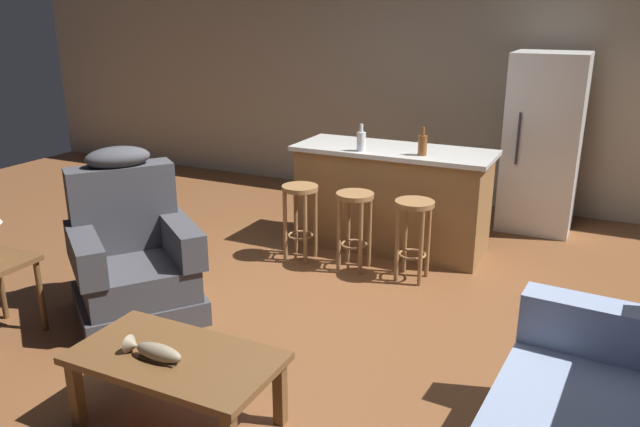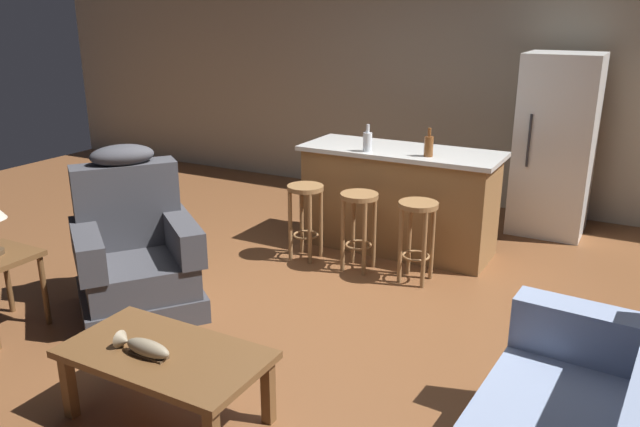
# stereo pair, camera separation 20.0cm
# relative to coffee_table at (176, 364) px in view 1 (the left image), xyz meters

# --- Properties ---
(ground_plane) EXTENTS (12.00, 12.00, 0.00)m
(ground_plane) POSITION_rel_coffee_table_xyz_m (0.12, 1.67, -0.36)
(ground_plane) COLOR brown
(back_wall) EXTENTS (12.00, 0.05, 2.60)m
(back_wall) POSITION_rel_coffee_table_xyz_m (0.12, 4.79, 0.94)
(back_wall) COLOR #A89E89
(back_wall) RESTS_ON ground_plane
(coffee_table) EXTENTS (1.10, 0.60, 0.42)m
(coffee_table) POSITION_rel_coffee_table_xyz_m (0.00, 0.00, 0.00)
(coffee_table) COLOR brown
(coffee_table) RESTS_ON ground_plane
(fish_figurine) EXTENTS (0.34, 0.10, 0.10)m
(fish_figurine) POSITION_rel_coffee_table_xyz_m (-0.07, -0.08, 0.10)
(fish_figurine) COLOR #4C3823
(fish_figurine) RESTS_ON coffee_table
(recliner_near_lamp) EXTENTS (1.18, 1.18, 1.20)m
(recliner_near_lamp) POSITION_rel_coffee_table_xyz_m (-1.14, 0.95, 0.06)
(recliner_near_lamp) COLOR #3D3D42
(recliner_near_lamp) RESTS_ON ground_plane
(kitchen_island) EXTENTS (1.80, 0.70, 0.95)m
(kitchen_island) POSITION_rel_coffee_table_xyz_m (0.12, 3.02, 0.11)
(kitchen_island) COLOR olive
(kitchen_island) RESTS_ON ground_plane
(bar_stool_left) EXTENTS (0.32, 0.32, 0.68)m
(bar_stool_left) POSITION_rel_coffee_table_xyz_m (-0.51, 2.39, 0.11)
(bar_stool_left) COLOR olive
(bar_stool_left) RESTS_ON ground_plane
(bar_stool_middle) EXTENTS (0.32, 0.32, 0.68)m
(bar_stool_middle) POSITION_rel_coffee_table_xyz_m (0.01, 2.39, 0.11)
(bar_stool_middle) COLOR olive
(bar_stool_middle) RESTS_ON ground_plane
(bar_stool_right) EXTENTS (0.32, 0.32, 0.68)m
(bar_stool_right) POSITION_rel_coffee_table_xyz_m (0.53, 2.39, 0.11)
(bar_stool_right) COLOR olive
(bar_stool_right) RESTS_ON ground_plane
(refrigerator) EXTENTS (0.70, 0.69, 1.76)m
(refrigerator) POSITION_rel_coffee_table_xyz_m (1.26, 4.22, 0.52)
(refrigerator) COLOR white
(refrigerator) RESTS_ON ground_plane
(bottle_tall_green) EXTENTS (0.08, 0.08, 0.24)m
(bottle_tall_green) POSITION_rel_coffee_table_xyz_m (-0.10, 2.78, 0.68)
(bottle_tall_green) COLOR silver
(bottle_tall_green) RESTS_ON kitchen_island
(bottle_short_amber) EXTENTS (0.08, 0.08, 0.24)m
(bottle_short_amber) POSITION_rel_coffee_table_xyz_m (0.43, 2.85, 0.68)
(bottle_short_amber) COLOR brown
(bottle_short_amber) RESTS_ON kitchen_island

